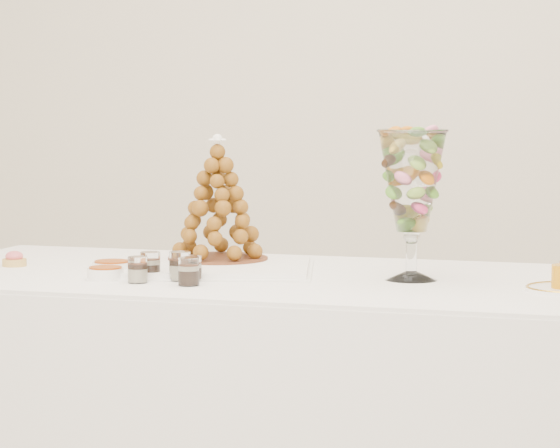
# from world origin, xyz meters

# --- Properties ---
(buffet_table) EXTENTS (2.22, 1.00, 0.83)m
(buffet_table) POSITION_xyz_m (0.11, 0.24, 0.41)
(buffet_table) COLOR white
(buffet_table) RESTS_ON ground
(lace_tray) EXTENTS (0.60, 0.49, 0.02)m
(lace_tray) POSITION_xyz_m (-0.22, 0.29, 0.84)
(lace_tray) COLOR white
(lace_tray) RESTS_ON buffet_table
(macaron_vase) EXTENTS (0.17, 0.17, 0.37)m
(macaron_vase) POSITION_xyz_m (0.32, 0.24, 1.07)
(macaron_vase) COLOR white
(macaron_vase) RESTS_ON buffet_table
(pink_tart) EXTENTS (0.07, 0.07, 0.04)m
(pink_tart) POSITION_xyz_m (-0.75, 0.26, 0.84)
(pink_tart) COLOR tan
(pink_tart) RESTS_ON buffet_table
(verrine_a) EXTENTS (0.06, 0.06, 0.07)m
(verrine_a) POSITION_xyz_m (-0.31, 0.11, 0.86)
(verrine_a) COLOR white
(verrine_a) RESTS_ON buffet_table
(verrine_b) EXTENTS (0.06, 0.06, 0.07)m
(verrine_b) POSITION_xyz_m (-0.23, 0.09, 0.86)
(verrine_b) COLOR white
(verrine_b) RESTS_ON buffet_table
(verrine_c) EXTENTS (0.05, 0.05, 0.06)m
(verrine_c) POSITION_xyz_m (-0.20, 0.09, 0.86)
(verrine_c) COLOR white
(verrine_c) RESTS_ON buffet_table
(verrine_d) EXTENTS (0.06, 0.06, 0.06)m
(verrine_d) POSITION_xyz_m (-0.32, 0.03, 0.86)
(verrine_d) COLOR white
(verrine_d) RESTS_ON buffet_table
(verrine_e) EXTENTS (0.05, 0.05, 0.07)m
(verrine_e) POSITION_xyz_m (-0.18, 0.01, 0.86)
(verrine_e) COLOR white
(verrine_e) RESTS_ON buffet_table
(ramekin_back) EXTENTS (0.10, 0.10, 0.03)m
(ramekin_back) POSITION_xyz_m (-0.44, 0.17, 0.84)
(ramekin_back) COLOR white
(ramekin_back) RESTS_ON buffet_table
(ramekin_front) EXTENTS (0.09, 0.09, 0.03)m
(ramekin_front) POSITION_xyz_m (-0.42, 0.07, 0.84)
(ramekin_front) COLOR white
(ramekin_front) RESTS_ON buffet_table
(croquembouche) EXTENTS (0.27, 0.27, 0.33)m
(croquembouche) POSITION_xyz_m (-0.22, 0.39, 1.01)
(croquembouche) COLOR brown
(croquembouche) RESTS_ON lace_tray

